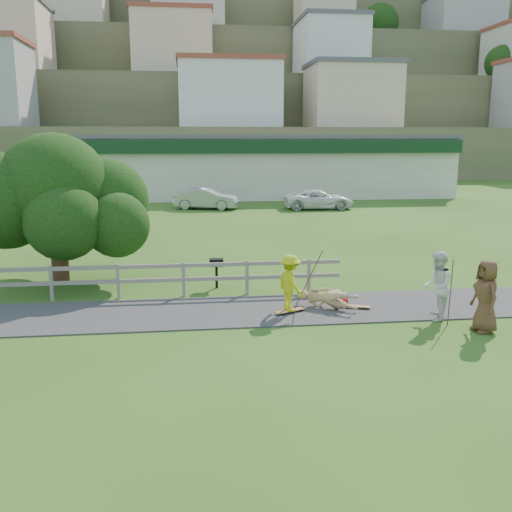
# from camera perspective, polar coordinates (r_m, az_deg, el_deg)

# --- Properties ---
(ground) EXTENTS (260.00, 260.00, 0.00)m
(ground) POSITION_cam_1_polar(r_m,az_deg,el_deg) (15.08, 0.45, -7.21)
(ground) COLOR #305217
(ground) RESTS_ON ground
(path) EXTENTS (34.00, 3.00, 0.04)m
(path) POSITION_cam_1_polar(r_m,az_deg,el_deg) (16.49, -0.23, -5.46)
(path) COLOR #333336
(path) RESTS_ON ground
(fence) EXTENTS (15.05, 0.10, 1.10)m
(fence) POSITION_cam_1_polar(r_m,az_deg,el_deg) (18.15, -15.57, -1.99)
(fence) COLOR slate
(fence) RESTS_ON ground
(strip_mall) EXTENTS (32.50, 10.75, 5.10)m
(strip_mall) POSITION_cam_1_polar(r_m,az_deg,el_deg) (49.48, -0.18, 9.10)
(strip_mall) COLOR beige
(strip_mall) RESTS_ON ground
(hillside) EXTENTS (220.00, 67.00, 47.50)m
(hillside) POSITION_cam_1_polar(r_m,az_deg,el_deg) (105.89, -6.22, 16.88)
(hillside) COLOR #49502F
(hillside) RESTS_ON ground
(skater_rider) EXTENTS (0.93, 1.19, 1.61)m
(skater_rider) POSITION_cam_1_polar(r_m,az_deg,el_deg) (16.05, 3.44, -3.05)
(skater_rider) COLOR #C2C412
(skater_rider) RESTS_ON ground
(skater_fallen) EXTENTS (1.44, 1.73, 0.67)m
(skater_fallen) POSITION_cam_1_polar(r_m,az_deg,el_deg) (16.70, 7.13, -4.21)
(skater_fallen) COLOR tan
(skater_fallen) RESTS_ON ground
(spectator_a) EXTENTS (1.02, 1.13, 1.90)m
(spectator_a) POSITION_cam_1_polar(r_m,az_deg,el_deg) (16.26, 17.66, -2.88)
(spectator_a) COLOR silver
(spectator_a) RESTS_ON ground
(spectator_c) EXTENTS (0.66, 0.96, 1.89)m
(spectator_c) POSITION_cam_1_polar(r_m,az_deg,el_deg) (15.68, 21.99, -3.75)
(spectator_c) COLOR brown
(spectator_c) RESTS_ON ground
(car_silver) EXTENTS (4.67, 2.73, 1.45)m
(car_silver) POSITION_cam_1_polar(r_m,az_deg,el_deg) (39.89, -5.01, 5.73)
(car_silver) COLOR #95969C
(car_silver) RESTS_ON ground
(car_white) EXTENTS (4.84, 2.29, 1.34)m
(car_white) POSITION_cam_1_polar(r_m,az_deg,el_deg) (40.02, 6.27, 5.64)
(car_white) COLOR white
(car_white) RESTS_ON ground
(tree) EXTENTS (6.00, 6.00, 4.10)m
(tree) POSITION_cam_1_polar(r_m,az_deg,el_deg) (20.48, -19.26, 3.09)
(tree) COLOR black
(tree) RESTS_ON ground
(bbq) EXTENTS (0.47, 0.36, 0.99)m
(bbq) POSITION_cam_1_polar(r_m,az_deg,el_deg) (18.89, -3.97, -1.76)
(bbq) COLOR black
(bbq) RESTS_ON ground
(longboard_rider) EXTENTS (0.94, 0.61, 0.10)m
(longboard_rider) POSITION_cam_1_polar(r_m,az_deg,el_deg) (16.26, 3.41, -5.62)
(longboard_rider) COLOR brown
(longboard_rider) RESTS_ON ground
(longboard_fallen) EXTENTS (0.92, 0.49, 0.10)m
(longboard_fallen) POSITION_cam_1_polar(r_m,az_deg,el_deg) (16.90, 9.83, -5.11)
(longboard_fallen) COLOR brown
(longboard_fallen) RESTS_ON ground
(helmet) EXTENTS (0.27, 0.27, 0.27)m
(helmet) POSITION_cam_1_polar(r_m,az_deg,el_deg) (17.23, 8.78, -4.44)
(helmet) COLOR #A31123
(helmet) RESTS_ON ground
(pole_rider) EXTENTS (0.03, 0.03, 1.91)m
(pole_rider) POSITION_cam_1_polar(r_m,az_deg,el_deg) (16.51, 5.25, -2.13)
(pole_rider) COLOR #543421
(pole_rider) RESTS_ON ground
(pole_spec_left) EXTENTS (0.03, 0.03, 1.79)m
(pole_spec_left) POSITION_cam_1_polar(r_m,az_deg,el_deg) (15.91, 18.86, -3.48)
(pole_spec_left) COLOR #543421
(pole_spec_left) RESTS_ON ground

